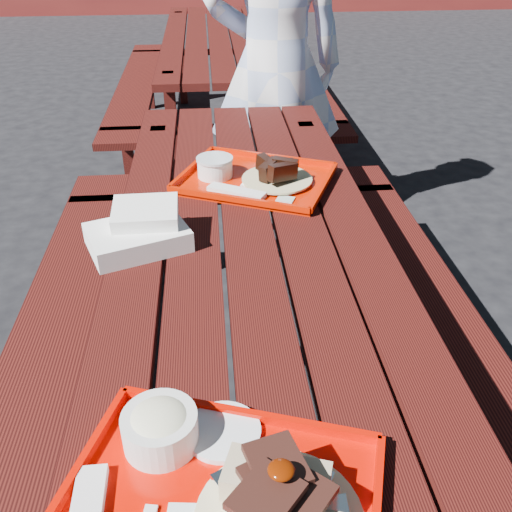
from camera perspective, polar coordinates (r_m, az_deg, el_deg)
name	(u,v)px	position (r m, az deg, el deg)	size (l,w,h in m)	color
ground	(252,441)	(1.99, -0.39, -17.98)	(60.00, 60.00, 0.00)	black
picnic_table_near	(251,306)	(1.61, -0.46, -5.03)	(1.41, 2.40, 0.75)	#43110C
picnic_table_far	(220,64)	(4.19, -3.67, 18.65)	(1.41, 2.40, 0.75)	#43110C
near_tray	(221,485)	(0.92, -3.52, -21.91)	(0.56, 0.49, 0.15)	#D30B00
far_tray	(253,177)	(1.85, -0.33, 7.95)	(0.56, 0.51, 0.08)	#C21700
white_cloth	(140,231)	(1.52, -11.52, 2.50)	(0.30, 0.26, 0.10)	white
person	(275,66)	(2.77, 1.91, 18.47)	(0.64, 0.42, 1.76)	#B7CBF8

